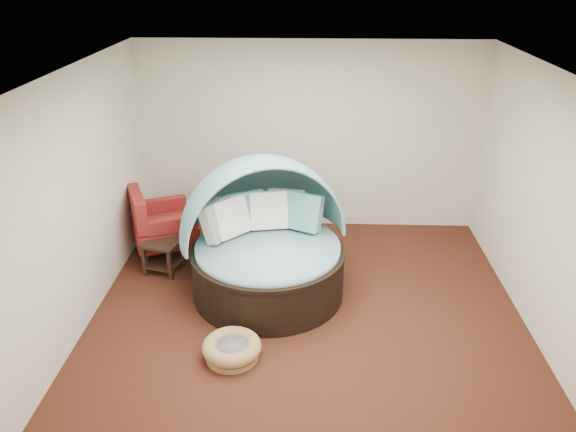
{
  "coord_description": "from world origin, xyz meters",
  "views": [
    {
      "loc": [
        -0.0,
        -5.48,
        3.81
      ],
      "look_at": [
        -0.24,
        0.6,
        1.0
      ],
      "focal_mm": 35.0,
      "sensor_mm": 36.0,
      "label": 1
    }
  ],
  "objects_px": {
    "side_table": "(163,251)",
    "canopy_daybed": "(265,232)",
    "red_armchair": "(160,225)",
    "pet_basket": "(232,349)"
  },
  "relations": [
    {
      "from": "canopy_daybed",
      "to": "pet_basket",
      "type": "distance_m",
      "value": 1.54
    },
    {
      "from": "pet_basket",
      "to": "side_table",
      "type": "xyz_separation_m",
      "value": [
        -1.13,
        1.76,
        0.18
      ]
    },
    {
      "from": "pet_basket",
      "to": "red_armchair",
      "type": "relative_size",
      "value": 0.65
    },
    {
      "from": "canopy_daybed",
      "to": "red_armchair",
      "type": "bearing_deg",
      "value": 130.76
    },
    {
      "from": "canopy_daybed",
      "to": "pet_basket",
      "type": "relative_size",
      "value": 3.43
    },
    {
      "from": "canopy_daybed",
      "to": "red_armchair",
      "type": "xyz_separation_m",
      "value": [
        -1.54,
        0.87,
        -0.35
      ]
    },
    {
      "from": "red_armchair",
      "to": "side_table",
      "type": "xyz_separation_m",
      "value": [
        0.15,
        -0.48,
        -0.16
      ]
    },
    {
      "from": "pet_basket",
      "to": "side_table",
      "type": "distance_m",
      "value": 2.1
    },
    {
      "from": "side_table",
      "to": "canopy_daybed",
      "type": "bearing_deg",
      "value": -16.02
    },
    {
      "from": "pet_basket",
      "to": "red_armchair",
      "type": "height_order",
      "value": "red_armchair"
    }
  ]
}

